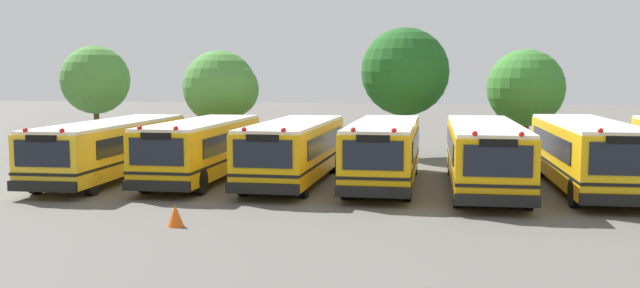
{
  "coord_description": "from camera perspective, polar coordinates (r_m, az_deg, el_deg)",
  "views": [
    {
      "loc": [
        2.17,
        -27.36,
        4.34
      ],
      "look_at": [
        -2.61,
        0.0,
        1.6
      ],
      "focal_mm": 39.38,
      "sensor_mm": 36.0,
      "label": 1
    }
  ],
  "objects": [
    {
      "name": "tree_1",
      "position": [
        37.1,
        -7.89,
        4.53
      ],
      "size": [
        4.08,
        3.85,
        5.63
      ],
      "color": "#4C3823",
      "rests_on": "ground_plane"
    },
    {
      "name": "school_bus_0",
      "position": [
        30.63,
        -16.54,
        -0.23
      ],
      "size": [
        2.78,
        11.2,
        2.53
      ],
      "rotation": [
        0.0,
        0.0,
        3.17
      ],
      "color": "yellow",
      "rests_on": "ground_plane"
    },
    {
      "name": "tree_3",
      "position": [
        37.99,
        16.21,
        4.3
      ],
      "size": [
        4.0,
        4.0,
        5.67
      ],
      "color": "#4C3823",
      "rests_on": "ground_plane"
    },
    {
      "name": "school_bus_5",
      "position": [
        28.23,
        20.83,
        -0.64
      ],
      "size": [
        2.83,
        10.53,
        2.73
      ],
      "rotation": [
        0.0,
        0.0,
        3.16
      ],
      "color": "yellow",
      "rests_on": "ground_plane"
    },
    {
      "name": "traffic_cone",
      "position": [
        20.66,
        -11.66,
        -5.71
      ],
      "size": [
        0.48,
        0.48,
        0.64
      ],
      "primitive_type": "cone",
      "color": "#EA5914",
      "rests_on": "ground_plane"
    },
    {
      "name": "ground_plane",
      "position": [
        27.78,
        5.32,
        -3.38
      ],
      "size": [
        160.0,
        160.0,
        0.0
      ],
      "primitive_type": "plane",
      "color": "#595651"
    },
    {
      "name": "school_bus_1",
      "position": [
        29.08,
        -9.58,
        -0.31
      ],
      "size": [
        2.5,
        9.55,
        2.6
      ],
      "rotation": [
        0.0,
        0.0,
        3.14
      ],
      "color": "#EAA80C",
      "rests_on": "ground_plane"
    },
    {
      "name": "school_bus_3",
      "position": [
        27.73,
        5.23,
        -0.51
      ],
      "size": [
        2.56,
        9.92,
        2.63
      ],
      "rotation": [
        0.0,
        0.0,
        3.15
      ],
      "color": "#EAA80C",
      "rests_on": "ground_plane"
    },
    {
      "name": "school_bus_4",
      "position": [
        27.41,
        13.21,
        -0.69
      ],
      "size": [
        2.74,
        11.22,
        2.64
      ],
      "rotation": [
        0.0,
        0.0,
        3.16
      ],
      "color": "#EAA80C",
      "rests_on": "ground_plane"
    },
    {
      "name": "school_bus_2",
      "position": [
        28.28,
        -2.1,
        -0.41
      ],
      "size": [
        2.67,
        9.92,
        2.59
      ],
      "rotation": [
        0.0,
        0.0,
        3.13
      ],
      "color": "#EAA80C",
      "rests_on": "ground_plane"
    },
    {
      "name": "tree_0",
      "position": [
        39.54,
        -17.79,
        5.03
      ],
      "size": [
        3.66,
        3.66,
        5.91
      ],
      "color": "#4C3823",
      "rests_on": "ground_plane"
    },
    {
      "name": "tree_2",
      "position": [
        37.24,
        6.84,
        5.81
      ],
      "size": [
        4.62,
        4.62,
        6.82
      ],
      "color": "#4C3823",
      "rests_on": "ground_plane"
    }
  ]
}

